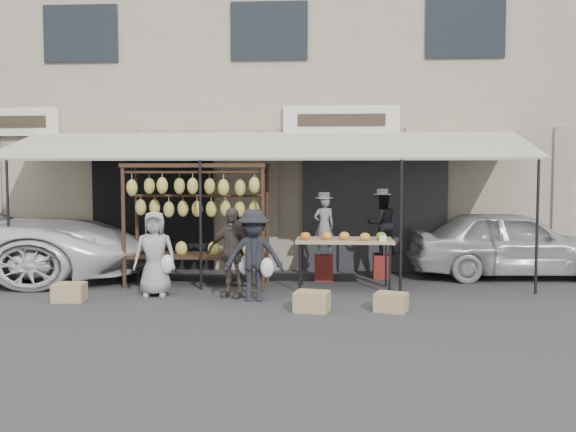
% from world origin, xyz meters
% --- Properties ---
extents(ground_plane, '(90.00, 90.00, 0.00)m').
position_xyz_m(ground_plane, '(0.00, 0.00, 0.00)').
color(ground_plane, '#2D2D30').
extents(shophouse, '(24.00, 6.15, 7.30)m').
position_xyz_m(shophouse, '(-0.00, 6.50, 3.65)').
color(shophouse, tan).
rests_on(shophouse, ground_plane).
extents(awning, '(10.00, 2.35, 2.92)m').
position_xyz_m(awning, '(0.01, 2.28, 2.57)').
color(awning, '#B7B6A5').
rests_on(awning, ground_plane).
extents(banana_rack, '(2.60, 0.90, 2.24)m').
position_xyz_m(banana_rack, '(-1.16, 1.56, 1.57)').
color(banana_rack, black).
rests_on(banana_rack, ground_plane).
extents(produce_table, '(1.70, 0.90, 1.04)m').
position_xyz_m(produce_table, '(1.53, 1.32, 0.87)').
color(produce_table, tan).
rests_on(produce_table, ground_plane).
extents(vendor_left, '(0.47, 0.38, 1.13)m').
position_xyz_m(vendor_left, '(1.16, 2.28, 1.05)').
color(vendor_left, gray).
rests_on(vendor_left, stool_left).
extents(vendor_right, '(0.69, 0.59, 1.22)m').
position_xyz_m(vendor_right, '(2.29, 2.59, 1.07)').
color(vendor_right, black).
rests_on(vendor_right, stool_right).
extents(customer_left, '(0.74, 0.53, 1.43)m').
position_xyz_m(customer_left, '(-1.66, 0.54, 0.72)').
color(customer_left, gray).
rests_on(customer_left, ground_plane).
extents(customer_mid, '(0.95, 0.60, 1.50)m').
position_xyz_m(customer_mid, '(-0.35, 0.53, 0.75)').
color(customer_mid, '#423A34').
rests_on(customer_mid, ground_plane).
extents(customer_right, '(1.01, 0.64, 1.49)m').
position_xyz_m(customer_right, '(0.05, 0.24, 0.74)').
color(customer_right, black).
rests_on(customer_right, ground_plane).
extents(stool_left, '(0.35, 0.35, 0.49)m').
position_xyz_m(stool_left, '(1.16, 2.28, 0.24)').
color(stool_left, maroon).
rests_on(stool_left, ground_plane).
extents(stool_right, '(0.40, 0.40, 0.46)m').
position_xyz_m(stool_right, '(2.29, 2.59, 0.23)').
color(stool_right, maroon).
rests_on(stool_right, ground_plane).
extents(crate_near_a, '(0.57, 0.48, 0.30)m').
position_xyz_m(crate_near_a, '(1.01, -0.50, 0.15)').
color(crate_near_a, tan).
rests_on(crate_near_a, ground_plane).
extents(crate_near_b, '(0.55, 0.48, 0.28)m').
position_xyz_m(crate_near_b, '(2.20, -0.41, 0.14)').
color(crate_near_b, tan).
rests_on(crate_near_b, ground_plane).
extents(crate_far, '(0.52, 0.41, 0.29)m').
position_xyz_m(crate_far, '(-2.92, -0.01, 0.15)').
color(crate_far, tan).
rests_on(crate_far, ground_plane).
extents(sedan, '(4.08, 1.86, 1.36)m').
position_xyz_m(sedan, '(4.86, 2.87, 0.68)').
color(sedan, '#AAABB0').
rests_on(sedan, ground_plane).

